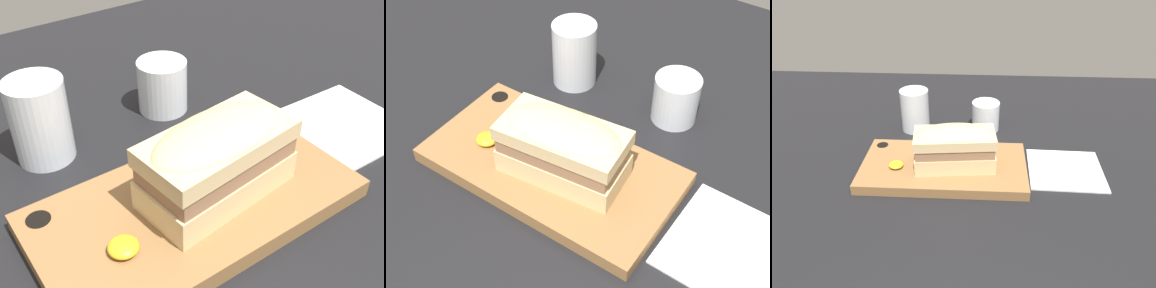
% 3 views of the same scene
% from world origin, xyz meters
% --- Properties ---
extents(dining_table, '(1.87, 1.21, 0.02)m').
position_xyz_m(dining_table, '(0.00, 0.00, 0.01)').
color(dining_table, black).
rests_on(dining_table, ground).
extents(serving_board, '(0.39, 0.21, 0.02)m').
position_xyz_m(serving_board, '(-0.01, -0.06, 0.03)').
color(serving_board, olive).
rests_on(serving_board, dining_table).
extents(sandwich, '(0.19, 0.11, 0.10)m').
position_xyz_m(sandwich, '(0.02, -0.07, 0.10)').
color(sandwich, '#DBBC84').
rests_on(sandwich, serving_board).
extents(mustard_dollop, '(0.03, 0.03, 0.01)m').
position_xyz_m(mustard_dollop, '(-0.12, -0.08, 0.05)').
color(mustard_dollop, gold).
rests_on(mustard_dollop, serving_board).
extents(water_glass, '(0.08, 0.08, 0.12)m').
position_xyz_m(water_glass, '(-0.11, 0.15, 0.07)').
color(water_glass, silver).
rests_on(water_glass, dining_table).
extents(wine_glass, '(0.08, 0.08, 0.08)m').
position_xyz_m(wine_glass, '(0.09, 0.16, 0.06)').
color(wine_glass, silver).
rests_on(wine_glass, dining_table).
extents(napkin, '(0.18, 0.17, 0.00)m').
position_xyz_m(napkin, '(0.28, -0.04, 0.02)').
color(napkin, white).
rests_on(napkin, dining_table).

